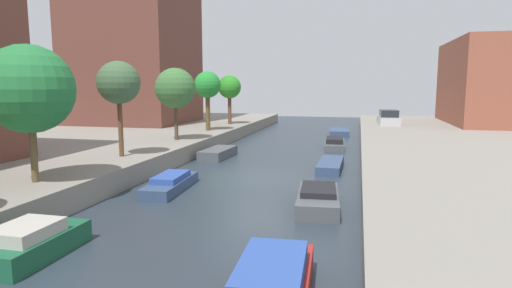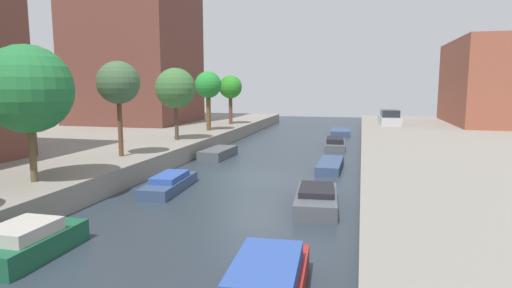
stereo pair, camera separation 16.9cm
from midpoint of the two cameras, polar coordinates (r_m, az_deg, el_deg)
The scene contains 17 objects.
ground_plane at distance 20.94m, azimuth -0.13°, elevation -4.64°, with size 84.00×84.00×0.00m, color #28333D.
quay_left at distance 28.38m, azimuth -31.03°, elevation -1.44°, with size 20.00×64.00×1.00m, color gray.
apartment_tower_far at distance 42.87m, azimuth -16.42°, elevation 16.80°, with size 10.00×9.75×20.80m, color brown.
low_block_right at distance 45.28m, azimuth 30.76°, elevation 7.18°, with size 10.00×13.28×7.67m, color brown.
street_tree_1 at distance 17.41m, azimuth -28.51°, elevation 6.49°, with size 3.20×3.20×5.02m.
street_tree_2 at distance 22.15m, azimuth -18.23°, elevation 7.78°, with size 2.12×2.12×4.75m.
street_tree_3 at distance 28.03m, azimuth -10.99°, elevation 7.35°, with size 2.61×2.61×4.67m.
street_tree_4 at distance 33.59m, azimuth -6.70°, elevation 7.81°, with size 2.08×2.08×4.64m.
street_tree_5 at distance 39.09m, azimuth -3.72°, elevation 7.60°, with size 2.10×2.10×4.46m.
parked_car at distance 40.38m, azimuth 17.29°, elevation 3.32°, with size 1.91×4.09×1.36m.
moored_boat_left_1 at distance 13.05m, azimuth -28.33°, elevation -11.61°, with size 1.52×3.04×0.96m.
moored_boat_left_2 at distance 18.95m, azimuth -11.70°, elevation -5.22°, with size 1.51×4.09×0.70m.
moored_boat_left_3 at distance 26.90m, azimuth -5.30°, elevation -1.23°, with size 1.58×3.54×0.58m.
moored_boat_right_2 at distance 16.14m, azimuth 8.07°, elevation -7.30°, with size 1.78×3.85×0.77m.
moored_boat_right_3 at distance 23.50m, azimuth 9.80°, elevation -2.81°, with size 1.28×4.13×0.46m.
moored_boat_right_4 at distance 31.44m, azimuth 10.40°, elevation 0.06°, with size 1.60×4.35×0.79m.
moored_boat_right_5 at distance 39.65m, azimuth 11.04°, elevation 1.56°, with size 1.87×3.82×0.52m.
Camera 1 is at (4.78, -19.87, 4.56)m, focal length 29.69 mm.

